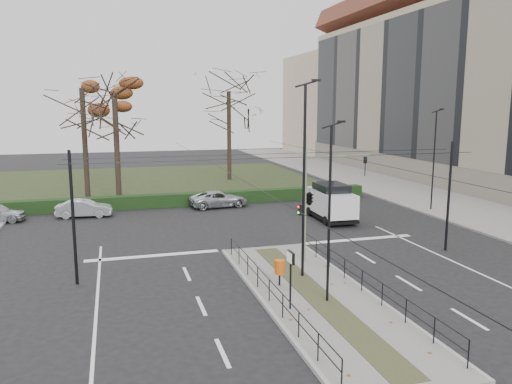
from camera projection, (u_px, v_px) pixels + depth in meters
ground at (295, 278)px, 23.00m from camera, size 140.00×140.00×0.00m
median_island at (316, 296)px, 20.62m from camera, size 4.40×15.00×0.14m
sidewalk_east at (389, 187)px, 48.73m from camera, size 8.00×90.00×0.14m
park at (133, 183)px, 51.68m from camera, size 38.00×26.00×0.10m
hedge at (139, 202)px, 38.91m from camera, size 38.00×1.00×1.00m
apartment_block at (469, 81)px, 51.56m from camera, size 13.09×52.10×21.64m
median_railing at (317, 276)px, 20.37m from camera, size 4.14×13.24×0.92m
catenary at (284, 199)px, 23.96m from camera, size 20.00×34.00×6.00m
traffic_light at (311, 196)px, 24.84m from camera, size 3.85×2.20×5.66m
litter_bin at (280, 267)px, 21.59m from camera, size 0.44×0.44×1.13m
info_panel at (291, 264)px, 18.91m from camera, size 0.13×0.59×2.28m
streetlamp_median_near at (330, 212)px, 19.37m from camera, size 0.60×0.12×7.17m
streetlamp_median_far at (304, 179)px, 22.17m from camera, size 0.74×0.15×8.86m
streetlamp_sidewalk at (434, 159)px, 37.32m from camera, size 0.63×0.13×7.55m
parked_car_second at (84, 208)px, 35.71m from camera, size 3.95×1.67×1.27m
parked_car_fourth at (219, 199)px, 39.33m from camera, size 4.78×2.59×1.27m
white_van at (331, 201)px, 34.67m from camera, size 2.36×4.96×2.57m
rust_tree at (82, 88)px, 41.79m from camera, size 7.72×7.72×12.20m
bare_tree_center at (229, 98)px, 52.18m from camera, size 7.23×7.23×12.39m
bare_tree_near at (115, 106)px, 39.49m from camera, size 5.86×5.86×11.15m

